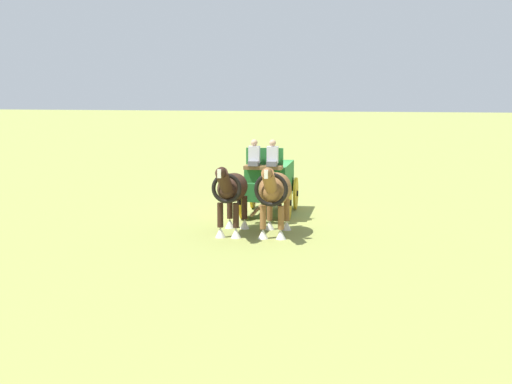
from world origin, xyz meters
The scene contains 5 objects.
ground_plane centered at (0.00, 0.00, 0.00)m, with size 220.00×220.00×0.00m, color olive.
show_wagon centered at (0.16, 0.01, 1.20)m, with size 5.70×1.84×2.73m.
draft_horse_near centered at (3.69, 0.79, 1.34)m, with size 3.10×1.05×2.21m.
draft_horse_off centered at (3.76, -0.51, 1.34)m, with size 3.15×0.95×2.21m.
sponsor_banner centered at (-3.79, -0.63, 0.55)m, with size 3.20×0.06×1.10m, color silver.
Camera 1 is at (25.17, 4.44, 4.41)m, focal length 51.85 mm.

